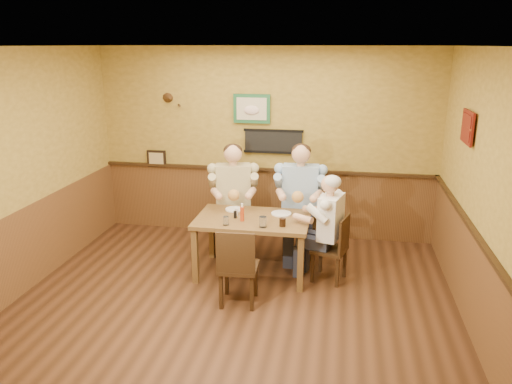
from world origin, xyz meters
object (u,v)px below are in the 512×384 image
at_px(water_glass_mid, 263,222).
at_px(pepper_shaker, 235,215).
at_px(diner_tan_shirt, 234,205).
at_px(chair_back_right, 299,221).
at_px(chair_right_end, 329,248).
at_px(diner_white_elder, 330,234).
at_px(dining_table, 253,225).
at_px(diner_blue_polo, 300,207).
at_px(water_glass_left, 226,221).
at_px(cola_tumbler, 282,222).
at_px(chair_near_side, 239,265).
at_px(hot_sauce_bottle, 242,213).
at_px(salt_shaker, 236,212).
at_px(chair_back_left, 234,219).

height_order(water_glass_mid, pepper_shaker, water_glass_mid).
xyz_separation_m(diner_tan_shirt, water_glass_mid, (0.57, -0.95, 0.12)).
xyz_separation_m(chair_back_right, chair_right_end, (0.44, -0.70, -0.07)).
bearing_deg(diner_white_elder, dining_table, -75.37).
distance_m(dining_table, diner_blue_polo, 0.86).
distance_m(diner_blue_polo, diner_white_elder, 0.83).
bearing_deg(water_glass_left, cola_tumbler, 6.29).
bearing_deg(diner_blue_polo, dining_table, -128.67).
height_order(diner_tan_shirt, water_glass_left, diner_tan_shirt).
bearing_deg(diner_white_elder, diner_blue_polo, -132.61).
relative_size(water_glass_mid, cola_tumbler, 1.31).
xyz_separation_m(diner_blue_polo, cola_tumbler, (-0.12, -0.92, 0.10)).
bearing_deg(chair_right_end, cola_tumbler, -52.67).
relative_size(chair_near_side, pepper_shaker, 9.97).
bearing_deg(hot_sauce_bottle, cola_tumbler, -11.27).
xyz_separation_m(chair_near_side, water_glass_left, (-0.25, 0.46, 0.35)).
distance_m(chair_right_end, diner_white_elder, 0.18).
height_order(water_glass_left, water_glass_mid, water_glass_mid).
xyz_separation_m(chair_near_side, diner_tan_shirt, (-0.37, 1.42, 0.24)).
distance_m(water_glass_left, salt_shaker, 0.34).
xyz_separation_m(chair_right_end, diner_white_elder, (0.00, 0.00, 0.18)).
bearing_deg(water_glass_mid, cola_tumbler, 16.95).
bearing_deg(pepper_shaker, salt_shaker, 91.20).
distance_m(chair_back_left, diner_white_elder, 1.51).
bearing_deg(pepper_shaker, diner_tan_shirt, 104.32).
relative_size(diner_white_elder, water_glass_mid, 9.25).
height_order(chair_right_end, salt_shaker, salt_shaker).
height_order(water_glass_left, salt_shaker, water_glass_left).
bearing_deg(diner_white_elder, salt_shaker, -76.52).
xyz_separation_m(chair_back_right, hot_sauce_bottle, (-0.63, -0.82, 0.36)).
relative_size(dining_table, pepper_shaker, 15.27).
xyz_separation_m(dining_table, chair_back_left, (-0.39, 0.65, -0.17)).
bearing_deg(diner_white_elder, diner_tan_shirt, -100.59).
xyz_separation_m(water_glass_mid, hot_sauce_bottle, (-0.28, 0.17, 0.04)).
relative_size(dining_table, hot_sauce_bottle, 6.99).
height_order(diner_white_elder, hot_sauce_bottle, diner_white_elder).
xyz_separation_m(hot_sauce_bottle, salt_shaker, (-0.11, 0.16, -0.05)).
height_order(water_glass_left, hot_sauce_bottle, hot_sauce_bottle).
xyz_separation_m(chair_back_right, diner_tan_shirt, (-0.91, -0.04, 0.20)).
xyz_separation_m(chair_near_side, pepper_shaker, (-0.19, 0.72, 0.34)).
xyz_separation_m(chair_near_side, hot_sauce_bottle, (-0.09, 0.63, 0.39)).
relative_size(chair_back_left, chair_back_right, 0.98).
distance_m(dining_table, salt_shaker, 0.26).
relative_size(chair_back_left, diner_tan_shirt, 0.70).
distance_m(dining_table, chair_back_left, 0.77).
xyz_separation_m(diner_tan_shirt, cola_tumbler, (0.79, -0.88, 0.11)).
bearing_deg(salt_shaker, hot_sauce_bottle, -56.80).
distance_m(chair_right_end, water_glass_left, 1.32).
relative_size(hot_sauce_bottle, pepper_shaker, 2.18).
relative_size(diner_blue_polo, cola_tumbler, 14.15).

